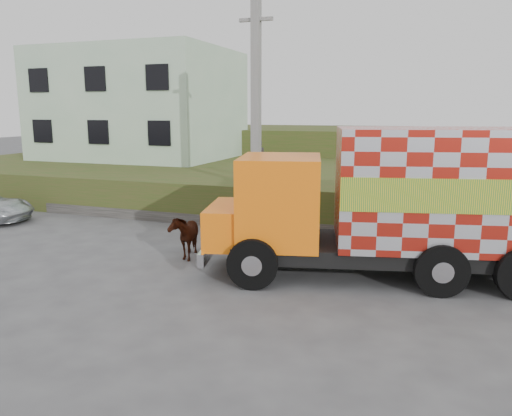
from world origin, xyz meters
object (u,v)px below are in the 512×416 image
at_px(cow, 185,235).
at_px(pedestrian, 259,159).
at_px(utility_pole, 256,113).
at_px(cargo_truck, 394,202).

height_order(cow, pedestrian, pedestrian).
relative_size(utility_pole, cow, 5.23).
bearing_deg(cargo_truck, pedestrian, 121.08).
relative_size(cow, pedestrian, 0.97).
distance_m(utility_pole, cargo_truck, 6.95).
xyz_separation_m(cargo_truck, pedestrian, (-5.62, 5.78, 0.36)).
distance_m(cargo_truck, pedestrian, 8.06).
bearing_deg(cow, pedestrian, 70.63).
height_order(utility_pole, cow, utility_pole).
height_order(utility_pole, cargo_truck, utility_pole).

